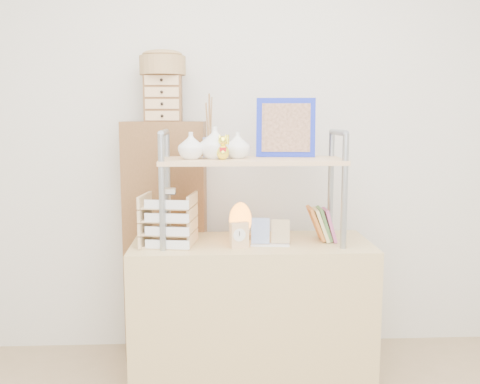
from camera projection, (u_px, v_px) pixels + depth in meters
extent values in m
cube|color=silver|center=(246.00, 130.00, 3.11)|extent=(3.40, 0.02, 2.60)
cube|color=tan|center=(251.00, 313.00, 2.75)|extent=(1.20, 0.50, 0.75)
cube|color=brown|center=(166.00, 240.00, 3.05)|extent=(0.46, 0.26, 1.35)
cylinder|color=gray|center=(162.00, 193.00, 2.49)|extent=(0.03, 0.03, 0.55)
cylinder|color=gray|center=(168.00, 185.00, 2.78)|extent=(0.03, 0.03, 0.55)
cylinder|color=gray|center=(164.00, 133.00, 2.60)|extent=(0.03, 0.30, 0.03)
cylinder|color=gray|center=(344.00, 192.00, 2.53)|extent=(0.03, 0.03, 0.55)
cylinder|color=gray|center=(331.00, 184.00, 2.83)|extent=(0.03, 0.03, 0.55)
cylinder|color=gray|center=(339.00, 132.00, 2.64)|extent=(0.03, 0.30, 0.03)
cube|color=tan|center=(252.00, 161.00, 2.64)|extent=(0.90, 0.34, 0.02)
imported|color=white|center=(191.00, 146.00, 2.59)|extent=(0.13, 0.13, 0.13)
imported|color=white|center=(215.00, 143.00, 2.62)|extent=(0.15, 0.15, 0.16)
imported|color=white|center=(238.00, 145.00, 2.64)|extent=(0.12, 0.12, 0.13)
cylinder|color=#294BB3|center=(209.00, 147.00, 2.74)|extent=(0.07, 0.07, 0.10)
cube|color=#1223B0|center=(286.00, 128.00, 2.72)|extent=(0.30, 0.09, 0.30)
cube|color=brown|center=(286.00, 128.00, 2.71)|extent=(0.25, 0.06, 0.24)
cube|color=#B95186|center=(329.00, 225.00, 2.70)|extent=(0.06, 0.12, 0.17)
cube|color=#578844|center=(324.00, 224.00, 2.72)|extent=(0.07, 0.12, 0.17)
cube|color=#D6C580|center=(321.00, 225.00, 2.70)|extent=(0.07, 0.13, 0.16)
cube|color=#C9732F|center=(316.00, 224.00, 2.72)|extent=(0.08, 0.14, 0.16)
cube|color=tan|center=(169.00, 244.00, 2.64)|extent=(0.26, 0.25, 0.01)
cube|color=white|center=(167.00, 245.00, 2.53)|extent=(0.21, 0.04, 0.04)
cube|color=tan|center=(169.00, 231.00, 2.63)|extent=(0.26, 0.25, 0.01)
cube|color=white|center=(167.00, 231.00, 2.52)|extent=(0.21, 0.04, 0.04)
cube|color=tan|center=(169.00, 218.00, 2.62)|extent=(0.26, 0.25, 0.01)
cube|color=white|center=(167.00, 218.00, 2.51)|extent=(0.21, 0.04, 0.04)
cube|color=tan|center=(169.00, 205.00, 2.61)|extent=(0.26, 0.25, 0.01)
cube|color=white|center=(167.00, 205.00, 2.50)|extent=(0.21, 0.04, 0.04)
cube|color=beige|center=(168.00, 191.00, 2.58)|extent=(0.07, 0.07, 0.03)
cylinder|color=brown|center=(240.00, 237.00, 2.77)|extent=(0.11, 0.11, 0.02)
ellipsoid|color=orange|center=(240.00, 219.00, 2.75)|extent=(0.13, 0.12, 0.17)
cube|color=tan|center=(239.00, 235.00, 2.57)|extent=(0.10, 0.06, 0.12)
cylinder|color=white|center=(239.00, 235.00, 2.55)|extent=(0.06, 0.02, 0.06)
cube|color=white|center=(270.00, 245.00, 2.62)|extent=(0.19, 0.07, 0.01)
cube|color=navy|center=(260.00, 231.00, 2.61)|extent=(0.09, 0.03, 0.13)
cube|color=tan|center=(280.00, 231.00, 2.63)|extent=(0.09, 0.03, 0.11)
cube|color=brown|center=(163.00, 98.00, 2.92)|extent=(0.20, 0.15, 0.25)
cube|color=tan|center=(162.00, 116.00, 2.85)|extent=(0.18, 0.01, 0.05)
cube|color=tan|center=(162.00, 104.00, 2.84)|extent=(0.18, 0.01, 0.05)
cube|color=tan|center=(162.00, 92.00, 2.83)|extent=(0.18, 0.01, 0.05)
cube|color=tan|center=(161.00, 80.00, 2.83)|extent=(0.18, 0.01, 0.05)
cylinder|color=#997145|center=(163.00, 66.00, 2.89)|extent=(0.25, 0.25, 0.10)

